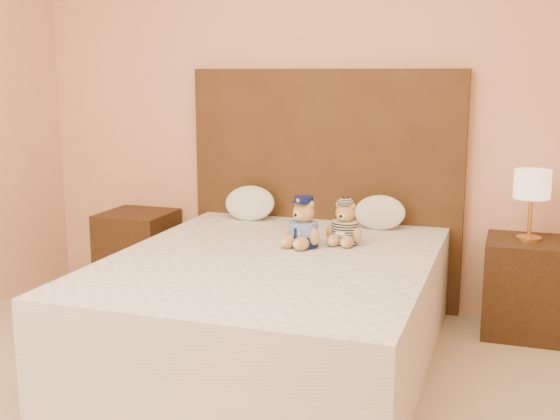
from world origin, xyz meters
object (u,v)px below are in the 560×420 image
(nightstand_right, at_px, (525,287))
(lamp, at_px, (532,188))
(bed, at_px, (272,308))
(pillow_right, at_px, (380,211))
(teddy_police, at_px, (304,222))
(teddy_prisoner, at_px, (345,223))
(pillow_left, at_px, (250,201))
(nightstand_left, at_px, (138,252))

(nightstand_right, xyz_separation_m, lamp, (-0.00, 0.00, 0.57))
(bed, xyz_separation_m, pillow_right, (0.40, 0.83, 0.38))
(bed, xyz_separation_m, lamp, (1.25, 0.80, 0.57))
(teddy_police, bearing_deg, bed, -89.51)
(teddy_prisoner, distance_m, pillow_left, 0.86)
(nightstand_left, distance_m, lamp, 2.56)
(lamp, relative_size, teddy_police, 1.46)
(lamp, height_order, teddy_prisoner, lamp)
(nightstand_left, height_order, teddy_police, teddy_police)
(teddy_police, bearing_deg, lamp, 45.81)
(teddy_police, distance_m, pillow_left, 0.79)
(nightstand_left, relative_size, teddy_police, 2.01)
(nightstand_left, bearing_deg, teddy_prisoner, -15.52)
(nightstand_right, relative_size, teddy_prisoner, 2.28)
(nightstand_right, distance_m, teddy_prisoner, 1.12)
(lamp, bearing_deg, nightstand_left, 180.00)
(lamp, xyz_separation_m, teddy_prisoner, (-0.96, -0.43, -0.18))
(bed, bearing_deg, teddy_prisoner, 51.88)
(pillow_left, bearing_deg, nightstand_left, -177.87)
(teddy_prisoner, relative_size, pillow_right, 0.78)
(teddy_police, bearing_deg, pillow_left, 153.21)
(bed, relative_size, pillow_left, 6.03)
(bed, height_order, nightstand_right, same)
(lamp, distance_m, pillow_left, 1.70)
(teddy_police, xyz_separation_m, teddy_prisoner, (0.20, 0.12, -0.02))
(teddy_police, relative_size, pillow_left, 0.82)
(nightstand_left, xyz_separation_m, teddy_prisoner, (1.54, -0.43, 0.40))
(bed, distance_m, lamp, 1.59)
(pillow_left, bearing_deg, lamp, -1.02)
(nightstand_left, distance_m, teddy_police, 1.51)
(bed, bearing_deg, pillow_left, 118.03)
(nightstand_left, bearing_deg, pillow_right, 1.04)
(lamp, bearing_deg, bed, -147.38)
(nightstand_left, relative_size, nightstand_right, 1.00)
(nightstand_left, xyz_separation_m, pillow_right, (1.65, 0.03, 0.38))
(bed, height_order, pillow_right, pillow_right)
(nightstand_right, bearing_deg, bed, -147.38)
(nightstand_left, relative_size, lamp, 1.38)
(pillow_right, bearing_deg, teddy_prisoner, -102.97)
(teddy_prisoner, relative_size, pillow_left, 0.73)
(nightstand_right, height_order, pillow_right, pillow_right)
(pillow_right, bearing_deg, nightstand_right, -2.01)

